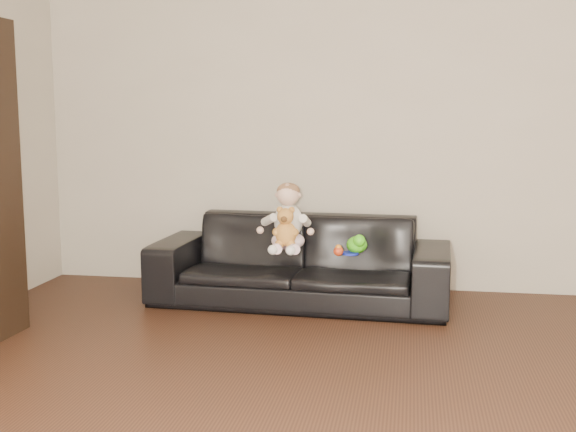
% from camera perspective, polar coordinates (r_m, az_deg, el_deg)
% --- Properties ---
extents(wall_back, '(5.00, 0.00, 5.00)m').
position_cam_1_polar(wall_back, '(5.13, 7.94, 8.63)').
color(wall_back, '#B8AE9B').
rests_on(wall_back, ground).
extents(sofa, '(1.97, 0.84, 0.57)m').
position_cam_1_polar(sofa, '(4.78, 0.97, -3.53)').
color(sofa, black).
rests_on(sofa, floor).
extents(baby, '(0.33, 0.39, 0.43)m').
position_cam_1_polar(baby, '(4.64, -0.03, -0.36)').
color(baby, white).
rests_on(baby, sofa).
extents(teddy_bear, '(0.15, 0.15, 0.25)m').
position_cam_1_polar(teddy_bear, '(4.51, -0.19, -0.91)').
color(teddy_bear, '#C48438').
rests_on(teddy_bear, sofa).
extents(toy_green, '(0.17, 0.19, 0.11)m').
position_cam_1_polar(toy_green, '(4.57, 5.46, -2.27)').
color(toy_green, '#47D519').
rests_on(toy_green, sofa).
extents(toy_rattle, '(0.07, 0.07, 0.06)m').
position_cam_1_polar(toy_rattle, '(4.48, 4.00, -2.78)').
color(toy_rattle, red).
rests_on(toy_rattle, sofa).
extents(toy_blue_disc, '(0.13, 0.13, 0.01)m').
position_cam_1_polar(toy_blue_disc, '(4.54, 4.94, -2.95)').
color(toy_blue_disc, '#1827C5').
rests_on(toy_blue_disc, sofa).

